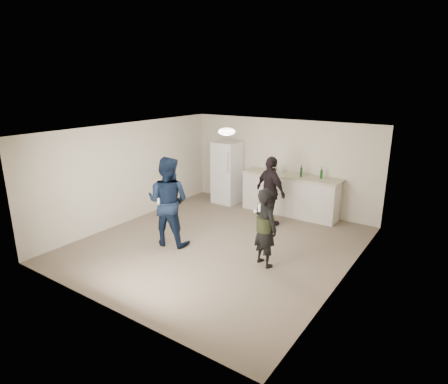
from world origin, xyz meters
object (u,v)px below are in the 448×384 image
Objects in this scene: man at (168,201)px; woman at (265,227)px; fridge at (227,172)px; counter at (289,195)px; shaker at (267,169)px; spectator at (271,192)px.

man is 1.25× the size of woman.
counter is at bearing 2.03° from fridge.
fridge is 1.15× the size of woman.
man reaches higher than shaker.
fridge reaches higher than shaker.
counter is 1.44× the size of fridge.
shaker is at bearing -177.36° from counter.
counter is at bearing -68.34° from spectator.
fridge reaches higher than woman.
shaker is at bearing 1.70° from fridge.
woman is 0.90× the size of spectator.
woman is at bearing 139.35° from spectator.
woman is at bearing -73.99° from counter.
spectator is at bearing -43.50° from woman.
shaker is (1.29, 0.04, 0.28)m from fridge.
fridge reaches higher than counter.
shaker reaches higher than counter.
counter is 3.09m from woman.
woman is (2.83, -2.89, -0.12)m from fridge.
woman is (1.54, -2.93, -0.39)m from shaker.
counter is 1.33× the size of man.
man is at bearing -101.69° from shaker.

